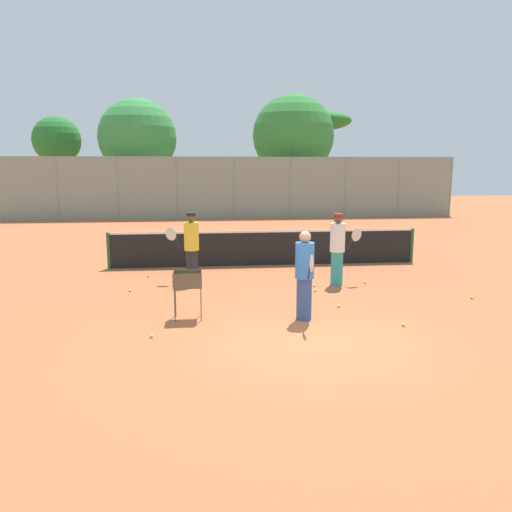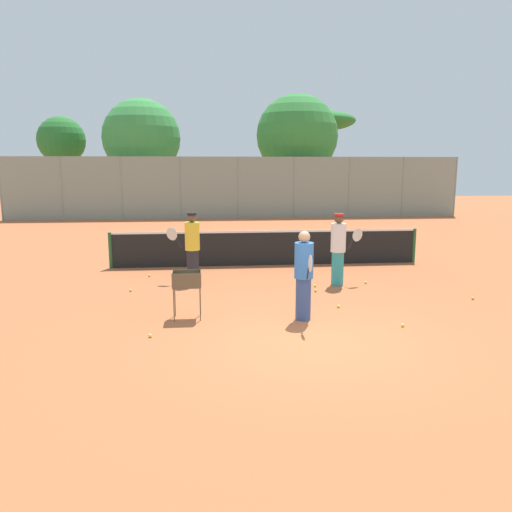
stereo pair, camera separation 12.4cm
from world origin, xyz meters
name	(u,v)px [view 2 (the right image)]	position (x,y,z in m)	size (l,w,h in m)	color
ground_plane	(313,341)	(0.00, 0.00, 0.00)	(80.00, 80.00, 0.00)	#B26038
tennis_net	(267,247)	(0.00, 6.73, 0.56)	(9.41, 0.10, 1.07)	#26592D
back_fence	(238,188)	(0.00, 20.66, 1.76)	(26.22, 0.08, 3.51)	gray
tree_0	(142,138)	(-5.72, 23.89, 4.66)	(4.76, 4.76, 7.06)	brown
tree_1	(297,136)	(4.00, 23.98, 4.87)	(5.17, 5.17, 7.47)	brown
tree_2	(314,122)	(5.64, 26.58, 5.99)	(5.66, 5.66, 6.73)	brown
tree_3	(62,141)	(-11.07, 25.97, 4.55)	(3.03, 3.03, 6.14)	brown
player_white_outfit	(338,248)	(1.49, 4.00, 0.95)	(0.92, 0.40, 1.83)	teal
player_red_cap	(192,247)	(-2.19, 4.63, 0.95)	(0.91, 0.42, 1.83)	#26262D
player_yellow_shirt	(304,275)	(0.06, 1.22, 0.91)	(0.37, 0.93, 1.77)	#334C8C
ball_cart	(187,283)	(-2.21, 1.53, 0.72)	(0.56, 0.41, 0.95)	brown
tennis_ball_0	(315,286)	(0.88, 3.84, 0.03)	(0.07, 0.07, 0.07)	#D1E54C
tennis_ball_1	(403,325)	(1.85, 0.58, 0.03)	(0.07, 0.07, 0.07)	#D1E54C
tennis_ball_2	(131,290)	(-3.67, 3.82, 0.03)	(0.07, 0.07, 0.07)	#D1E54C
tennis_ball_3	(338,306)	(0.98, 1.96, 0.03)	(0.07, 0.07, 0.07)	#D1E54C
tennis_ball_4	(366,282)	(2.26, 4.06, 0.03)	(0.07, 0.07, 0.07)	#D1E54C
tennis_ball_5	(149,276)	(-3.39, 5.44, 0.03)	(0.07, 0.07, 0.07)	#D1E54C
tennis_ball_6	(316,291)	(0.79, 3.35, 0.03)	(0.07, 0.07, 0.07)	#D1E54C
tennis_ball_7	(473,298)	(4.20, 2.31, 0.03)	(0.07, 0.07, 0.07)	#D1E54C
tennis_ball_8	(150,336)	(-2.84, 0.45, 0.03)	(0.07, 0.07, 0.07)	#D1E54C
parked_car	(305,201)	(4.90, 25.47, 0.66)	(4.20, 1.70, 1.60)	white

